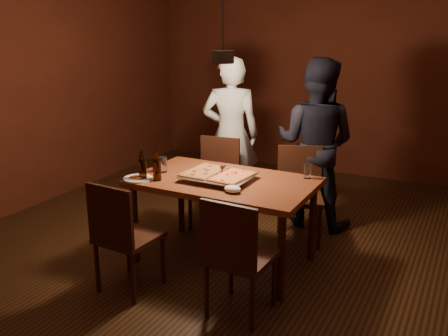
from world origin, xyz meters
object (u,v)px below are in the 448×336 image
at_px(chair_near_left, 121,228).
at_px(plate_slice, 138,178).
at_px(pendant_lamp, 223,56).
at_px(chair_near_right, 236,248).
at_px(dining_table, 224,188).
at_px(pizza_tray, 219,177).
at_px(diner_dark, 315,143).
at_px(chair_far_left, 216,173).
at_px(beer_bottle_a, 142,165).
at_px(diner_white, 231,135).
at_px(beer_bottle_b, 157,165).
at_px(chair_far_right, 300,185).

xyz_separation_m(chair_near_left, plate_slice, (-0.20, 0.49, 0.22)).
bearing_deg(pendant_lamp, chair_near_right, -57.43).
bearing_deg(chair_near_left, plate_slice, 115.10).
bearing_deg(pendant_lamp, dining_table, -58.22).
bearing_deg(pendant_lamp, pizza_tray, -77.65).
distance_m(chair_near_left, diner_dark, 2.22).
relative_size(dining_table, chair_far_left, 3.09).
distance_m(chair_near_right, diner_dark, 1.96).
xyz_separation_m(beer_bottle_a, diner_white, (0.06, 1.51, -0.04)).
relative_size(chair_near_left, beer_bottle_b, 1.86).
xyz_separation_m(chair_near_left, diner_white, (-0.10, 2.02, 0.31)).
distance_m(dining_table, pizza_tray, 0.11).
height_order(plate_slice, diner_white, diner_white).
xyz_separation_m(chair_near_left, beer_bottle_a, (-0.16, 0.51, 0.34)).
relative_size(chair_far_left, diner_dark, 0.29).
distance_m(dining_table, chair_far_right, 0.88).
relative_size(pizza_tray, pendant_lamp, 0.50).
bearing_deg(beer_bottle_b, diner_dark, 58.68).
bearing_deg(pizza_tray, chair_near_right, -54.09).
distance_m(dining_table, plate_slice, 0.73).
bearing_deg(chair_near_right, pendant_lamp, 124.61).
relative_size(dining_table, beer_bottle_a, 5.88).
xyz_separation_m(beer_bottle_a, pendant_lamp, (0.54, 0.41, 0.88)).
relative_size(dining_table, chair_near_right, 3.09).
relative_size(dining_table, chair_near_left, 3.09).
relative_size(beer_bottle_a, diner_dark, 0.15).
bearing_deg(pizza_tray, diner_dark, 70.59).
height_order(chair_far_right, plate_slice, chair_far_right).
bearing_deg(dining_table, pendant_lamp, 121.78).
bearing_deg(pendant_lamp, plate_slice, -143.46).
distance_m(diner_dark, pendant_lamp, 1.50).
distance_m(chair_near_right, diner_white, 2.20).
xyz_separation_m(chair_far_left, chair_near_right, (0.94, -1.47, 0.00)).
bearing_deg(chair_far_right, beer_bottle_b, 27.02).
height_order(chair_far_right, pendant_lamp, pendant_lamp).
relative_size(chair_far_left, chair_near_left, 1.00).
height_order(chair_near_right, pendant_lamp, pendant_lamp).
distance_m(chair_near_left, diner_white, 2.04).
bearing_deg(beer_bottle_a, pendant_lamp, 37.29).
bearing_deg(dining_table, chair_near_left, -117.96).
bearing_deg(diner_dark, chair_far_left, 29.16).
xyz_separation_m(pizza_tray, beer_bottle_b, (-0.46, -0.24, 0.11)).
distance_m(chair_near_right, beer_bottle_a, 1.20).
bearing_deg(plate_slice, beer_bottle_b, 20.94).
xyz_separation_m(chair_far_left, beer_bottle_a, (-0.13, -1.05, 0.34)).
bearing_deg(diner_dark, pendant_lamp, 68.20).
bearing_deg(dining_table, diner_dark, 71.04).
relative_size(dining_table, diner_dark, 0.88).
bearing_deg(diner_dark, chair_near_right, 93.20).
relative_size(dining_table, plate_slice, 6.10).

